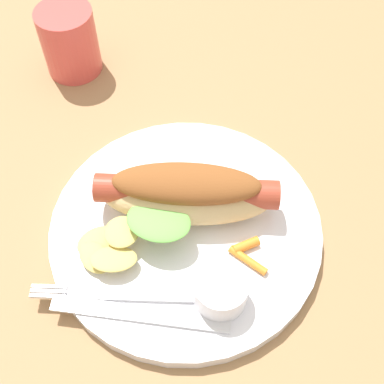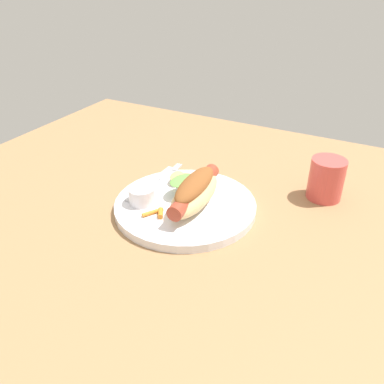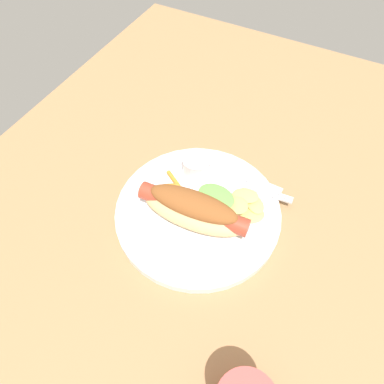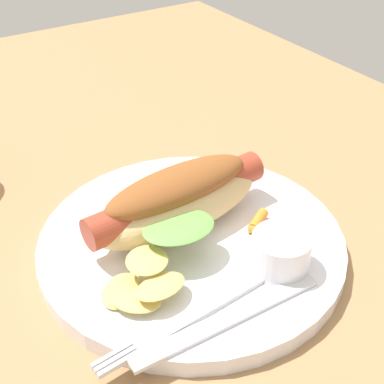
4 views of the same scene
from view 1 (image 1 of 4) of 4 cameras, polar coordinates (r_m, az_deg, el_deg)
name	(u,v)px [view 1 (image 1 of 4)]	position (r cm, az deg, el deg)	size (l,w,h in cm)	color
ground_plane	(163,206)	(54.02, -3.23, -1.57)	(120.00, 90.00, 1.80)	#9E754C
plate	(186,229)	(50.53, -0.70, -4.19)	(26.56, 26.56, 1.60)	white
hot_dog	(186,193)	(48.38, -0.67, -0.09)	(9.72, 17.55, 5.74)	#DBB77A
sauce_ramekin	(221,291)	(45.18, 3.20, -10.96)	(4.78, 4.78, 3.11)	white
fork	(124,294)	(46.87, -7.58, -11.21)	(2.55, 16.20, 0.40)	silver
knife	(137,314)	(46.08, -6.22, -13.37)	(15.89, 1.40, 0.36)	silver
chips_pile	(107,247)	(48.15, -9.47, -6.08)	(6.78, 7.21, 2.27)	#DBC364
carrot_garnish	(247,253)	(48.22, 6.15, -6.75)	(3.91, 3.82, 0.94)	orange
drinking_cup	(69,41)	(65.22, -13.53, 16.06)	(6.72, 6.72, 8.23)	#D84C47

